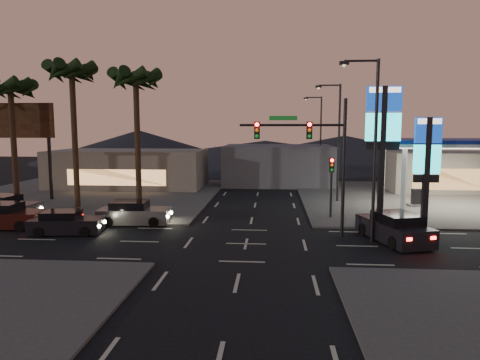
# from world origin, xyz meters

# --- Properties ---
(ground) EXTENTS (140.00, 140.00, 0.00)m
(ground) POSITION_xyz_m (0.00, 0.00, 0.00)
(ground) COLOR black
(ground) RESTS_ON ground
(corner_lot_ne) EXTENTS (24.00, 24.00, 0.12)m
(corner_lot_ne) POSITION_xyz_m (16.00, 16.00, 0.06)
(corner_lot_ne) COLOR #47443F
(corner_lot_ne) RESTS_ON ground
(corner_lot_nw) EXTENTS (24.00, 24.00, 0.12)m
(corner_lot_nw) POSITION_xyz_m (-16.00, 16.00, 0.06)
(corner_lot_nw) COLOR #47443F
(corner_lot_nw) RESTS_ON ground
(gas_station) EXTENTS (12.20, 8.20, 5.47)m
(gas_station) POSITION_xyz_m (16.00, 12.00, 5.08)
(gas_station) COLOR silver
(gas_station) RESTS_ON ground
(convenience_store) EXTENTS (10.00, 6.00, 4.00)m
(convenience_store) POSITION_xyz_m (18.00, 21.00, 2.00)
(convenience_store) COLOR #726B5B
(convenience_store) RESTS_ON ground
(pylon_sign_tall) EXTENTS (2.20, 0.35, 9.00)m
(pylon_sign_tall) POSITION_xyz_m (8.50, 5.50, 6.39)
(pylon_sign_tall) COLOR black
(pylon_sign_tall) RESTS_ON ground
(pylon_sign_short) EXTENTS (1.60, 0.35, 7.00)m
(pylon_sign_short) POSITION_xyz_m (11.00, 4.50, 4.66)
(pylon_sign_short) COLOR black
(pylon_sign_short) RESTS_ON ground
(traffic_signal_mast) EXTENTS (6.10, 0.39, 8.00)m
(traffic_signal_mast) POSITION_xyz_m (3.76, 1.99, 5.23)
(traffic_signal_mast) COLOR black
(traffic_signal_mast) RESTS_ON ground
(pedestal_signal) EXTENTS (0.32, 0.39, 4.30)m
(pedestal_signal) POSITION_xyz_m (5.50, 6.98, 2.92)
(pedestal_signal) COLOR black
(pedestal_signal) RESTS_ON ground
(streetlight_near) EXTENTS (2.14, 0.25, 10.00)m
(streetlight_near) POSITION_xyz_m (6.79, 1.00, 5.72)
(streetlight_near) COLOR black
(streetlight_near) RESTS_ON ground
(streetlight_mid) EXTENTS (2.14, 0.25, 10.00)m
(streetlight_mid) POSITION_xyz_m (6.79, 14.00, 5.72)
(streetlight_mid) COLOR black
(streetlight_mid) RESTS_ON ground
(streetlight_far) EXTENTS (2.14, 0.25, 10.00)m
(streetlight_far) POSITION_xyz_m (6.79, 28.00, 5.72)
(streetlight_far) COLOR black
(streetlight_far) RESTS_ON ground
(palm_a) EXTENTS (4.41, 4.41, 10.86)m
(palm_a) POSITION_xyz_m (-9.00, 9.50, 9.43)
(palm_a) COLOR black
(palm_a) RESTS_ON ground
(palm_b) EXTENTS (4.41, 4.41, 11.46)m
(palm_b) POSITION_xyz_m (-14.00, 9.50, 9.97)
(palm_b) COLOR black
(palm_b) RESTS_ON ground
(palm_c) EXTENTS (4.41, 4.41, 10.26)m
(palm_c) POSITION_xyz_m (-19.00, 9.50, 8.88)
(palm_c) COLOR black
(palm_c) RESTS_ON ground
(billboard) EXTENTS (6.00, 0.30, 8.50)m
(billboard) POSITION_xyz_m (-20.50, 13.00, 6.33)
(billboard) COLOR black
(billboard) RESTS_ON ground
(building_far_west) EXTENTS (16.00, 8.00, 4.00)m
(building_far_west) POSITION_xyz_m (-14.00, 22.00, 2.00)
(building_far_west) COLOR #726B5B
(building_far_west) RESTS_ON ground
(building_far_mid) EXTENTS (12.00, 9.00, 4.40)m
(building_far_mid) POSITION_xyz_m (2.00, 26.00, 2.20)
(building_far_mid) COLOR #4C4C51
(building_far_mid) RESTS_ON ground
(hill_left) EXTENTS (40.00, 40.00, 6.00)m
(hill_left) POSITION_xyz_m (-25.00, 60.00, 3.00)
(hill_left) COLOR black
(hill_left) RESTS_ON ground
(hill_right) EXTENTS (50.00, 50.00, 5.00)m
(hill_right) POSITION_xyz_m (15.00, 60.00, 2.50)
(hill_right) COLOR black
(hill_right) RESTS_ON ground
(hill_center) EXTENTS (60.00, 60.00, 4.00)m
(hill_center) POSITION_xyz_m (0.00, 60.00, 2.00)
(hill_center) COLOR black
(hill_center) RESTS_ON ground
(car_lane_a_front) EXTENTS (4.43, 2.19, 1.40)m
(car_lane_a_front) POSITION_xyz_m (-10.97, 1.46, 0.65)
(car_lane_a_front) COLOR black
(car_lane_a_front) RESTS_ON ground
(car_lane_a_mid) EXTENTS (5.00, 2.23, 1.61)m
(car_lane_a_mid) POSITION_xyz_m (-15.62, 2.60, 0.75)
(car_lane_a_mid) COLOR black
(car_lane_a_mid) RESTS_ON ground
(car_lane_b_front) EXTENTS (4.82, 2.23, 1.54)m
(car_lane_b_front) POSITION_xyz_m (-7.75, 4.35, 0.71)
(car_lane_b_front) COLOR #5F6062
(car_lane_b_front) RESTS_ON ground
(car_lane_b_mid) EXTENTS (5.25, 2.65, 1.65)m
(car_lane_b_mid) POSITION_xyz_m (-17.55, 5.43, 0.77)
(car_lane_b_mid) COLOR black
(car_lane_b_mid) RESTS_ON ground
(suv_station) EXTENTS (3.44, 5.37, 1.67)m
(suv_station) POSITION_xyz_m (8.24, 1.10, 0.78)
(suv_station) COLOR black
(suv_station) RESTS_ON ground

